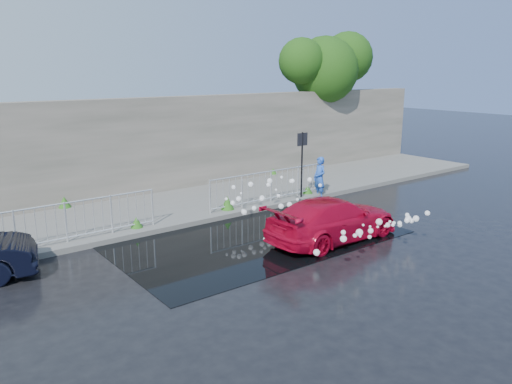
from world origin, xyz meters
The scene contains 13 objects.
ground centered at (0.00, 0.00, 0.00)m, with size 90.00×90.00×0.00m, color black.
pavement centered at (0.00, 5.00, 0.07)m, with size 30.00×4.00×0.15m, color #61615D.
curb centered at (0.00, 3.00, 0.08)m, with size 30.00×0.25×0.16m, color #61615D.
retaining_wall centered at (0.00, 7.20, 1.90)m, with size 30.00×0.60×3.50m, color #565348.
puddle centered at (0.50, 1.00, 0.01)m, with size 8.00×5.00×0.01m, color black.
sign_post centered at (4.20, 3.10, 1.72)m, with size 0.45×0.06×2.50m.
tree centered at (9.66, 7.41, 4.80)m, with size 5.25×3.13×6.42m.
railing_left centered at (-4.00, 3.35, 0.74)m, with size 5.05×0.05×1.10m.
railing_right centered at (3.00, 3.35, 0.74)m, with size 5.05×0.05×1.10m.
weeds centered at (-0.44, 4.42, 0.33)m, with size 12.17×3.93×0.44m.
water_spray centered at (2.16, 0.24, 0.74)m, with size 3.59×5.45×1.10m.
red_car centered at (2.08, -0.51, 0.60)m, with size 1.69×4.15×1.20m, color #B00725.
person centered at (4.99, 3.00, 0.78)m, with size 0.57×0.37×1.55m, color blue.
Camera 1 is at (-7.65, -9.75, 4.65)m, focal length 35.00 mm.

